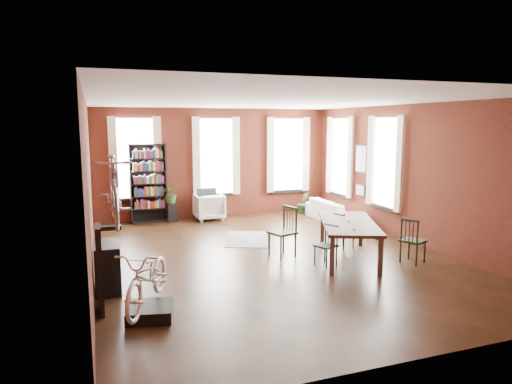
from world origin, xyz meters
name	(u,v)px	position (x,y,z in m)	size (l,w,h in m)	color
room	(272,152)	(0.25, 0.62, 2.14)	(9.00, 9.04, 3.22)	black
dining_table	(348,240)	(1.42, -0.68, 0.39)	(1.03, 2.27, 0.78)	#49372C
dining_chair_a	(326,245)	(0.79, -0.90, 0.40)	(0.37, 0.37, 0.79)	#1A383B
dining_chair_b	(282,232)	(0.21, -0.08, 0.52)	(0.48, 0.48, 1.04)	#1F2D1A
dining_chair_c	(413,240)	(2.50, -1.33, 0.45)	(0.42, 0.42, 0.91)	black
dining_chair_d	(344,231)	(1.76, 0.08, 0.40)	(0.37, 0.37, 0.80)	#183533
bookshelf	(148,184)	(-2.00, 4.30, 1.10)	(1.00, 0.32, 2.20)	black
white_armchair	(209,205)	(-0.32, 4.10, 0.41)	(0.80, 0.75, 0.82)	white
cream_sofa	(335,208)	(2.95, 2.60, 0.41)	(2.08, 0.61, 0.81)	beige
striped_rug	(247,239)	(-0.02, 1.55, 0.01)	(0.99, 1.58, 0.01)	black
bike_trainer	(150,312)	(-2.75, -2.25, 0.09)	(0.63, 0.63, 0.18)	black
bike_wall_rack	(100,269)	(-3.40, -1.80, 0.65)	(0.16, 0.60, 1.30)	black
console_table	(107,267)	(-3.28, -0.90, 0.40)	(0.40, 0.80, 0.80)	black
plant_stand	(172,212)	(-1.40, 4.17, 0.26)	(0.26, 0.26, 0.52)	black
plant_by_sofa	(303,209)	(2.62, 3.97, 0.15)	(0.37, 0.67, 0.30)	#265020
plant_small	(377,237)	(2.90, 0.45, 0.07)	(0.19, 0.37, 0.13)	#2C5E25
bicycle_floor	(147,250)	(-2.76, -2.27, 1.01)	(0.58, 0.87, 1.65)	beige
bicycle_hung	(113,167)	(-3.15, -1.80, 2.13)	(0.47, 1.00, 1.66)	#A5A8AD
plant_on_stand	(171,196)	(-1.39, 4.18, 0.74)	(0.51, 0.57, 0.44)	#2C5A24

